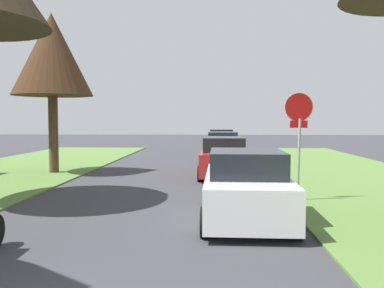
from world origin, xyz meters
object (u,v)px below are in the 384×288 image
at_px(street_tree_left_mid_b, 52,55).
at_px(parked_sedan_red, 224,158).
at_px(parked_sedan_silver, 223,147).
at_px(parked_sedan_tan, 221,141).
at_px(stop_sign_far, 299,122).
at_px(parked_sedan_white, 246,187).

relative_size(street_tree_left_mid_b, parked_sedan_red, 1.50).
bearing_deg(street_tree_left_mid_b, parked_sedan_silver, 41.99).
relative_size(parked_sedan_silver, parked_sedan_tan, 1.00).
relative_size(parked_sedan_red, parked_sedan_tan, 1.00).
bearing_deg(parked_sedan_red, parked_sedan_tan, 88.95).
xyz_separation_m(street_tree_left_mid_b, parked_sedan_red, (7.14, -0.46, -4.21)).
xyz_separation_m(stop_sign_far, parked_sedan_white, (-1.60, -2.04, -1.47)).
distance_m(street_tree_left_mid_b, parked_sedan_white, 11.46).
bearing_deg(parked_sedan_tan, street_tree_left_mid_b, -120.05).
xyz_separation_m(parked_sedan_red, parked_sedan_tan, (0.24, 13.22, 0.00)).
distance_m(parked_sedan_red, parked_sedan_tan, 13.23).
xyz_separation_m(stop_sign_far, street_tree_left_mid_b, (-9.03, 5.61, 2.74)).
bearing_deg(parked_sedan_white, stop_sign_far, 51.78).
bearing_deg(parked_sedan_white, street_tree_left_mid_b, 134.15).
relative_size(stop_sign_far, street_tree_left_mid_b, 0.45).
relative_size(stop_sign_far, parked_sedan_red, 0.67).
xyz_separation_m(parked_sedan_white, parked_sedan_silver, (-0.12, 14.22, 0.00)).
height_order(stop_sign_far, parked_sedan_white, stop_sign_far).
bearing_deg(stop_sign_far, street_tree_left_mid_b, 148.16).
bearing_deg(street_tree_left_mid_b, stop_sign_far, -31.84).
height_order(street_tree_left_mid_b, parked_sedan_tan, street_tree_left_mid_b).
distance_m(street_tree_left_mid_b, parked_sedan_tan, 15.33).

